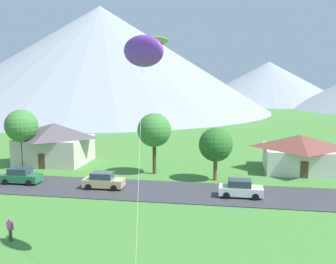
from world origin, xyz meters
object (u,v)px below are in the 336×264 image
object	(u,v)px
tree_left_of_center	(21,126)
parked_car_white_mid_east	(240,189)
house_left_center	(55,142)
parked_car_green_mid_west	(21,176)
house_leftmost	(299,152)
parked_car_tan_west_end	(103,181)
tree_center	(154,130)
kite_flyer_with_kite	(143,55)
watcher_person	(10,229)
tree_near_left	(216,145)

from	to	relation	value
tree_left_of_center	parked_car_white_mid_east	xyz separation A→B (m)	(27.31, -7.90, -4.56)
house_left_center	parked_car_green_mid_west	bearing A→B (deg)	-83.94
house_leftmost	parked_car_green_mid_west	world-z (taller)	house_leftmost
house_left_center	parked_car_tan_west_end	distance (m)	15.33
tree_center	parked_car_green_mid_west	bearing A→B (deg)	-153.08
parked_car_white_mid_east	tree_center	bearing A→B (deg)	142.34
tree_left_of_center	parked_car_white_mid_east	distance (m)	28.80
house_left_center	parked_car_green_mid_west	world-z (taller)	house_left_center
kite_flyer_with_kite	watcher_person	world-z (taller)	kite_flyer_with_kite
tree_center	parked_car_white_mid_east	bearing A→B (deg)	-37.66
parked_car_green_mid_west	tree_center	bearing A→B (deg)	26.92
kite_flyer_with_kite	tree_left_of_center	bearing A→B (deg)	132.80
house_leftmost	tree_near_left	distance (m)	12.11
kite_flyer_with_kite	parked_car_tan_west_end	bearing A→B (deg)	117.18
tree_center	parked_car_tan_west_end	distance (m)	9.32
tree_left_of_center	parked_car_white_mid_east	world-z (taller)	tree_left_of_center
tree_center	parked_car_white_mid_east	distance (m)	13.48
house_leftmost	parked_car_green_mid_west	distance (m)	33.04
kite_flyer_with_kite	watcher_person	distance (m)	15.88
house_left_center	tree_left_of_center	xyz separation A→B (m)	(-2.65, -3.56, 2.60)
house_left_center	tree_left_of_center	bearing A→B (deg)	-126.67
parked_car_green_mid_west	watcher_person	xyz separation A→B (m)	(7.33, -13.92, 0.01)
house_leftmost	house_left_center	size ratio (longest dim) A/B	0.95
house_left_center	parked_car_green_mid_west	xyz separation A→B (m)	(1.12, -10.52, -1.96)
tree_left_of_center	kite_flyer_with_kite	distance (m)	32.32
tree_left_of_center	parked_car_tan_west_end	size ratio (longest dim) A/B	1.78
tree_center	tree_near_left	bearing A→B (deg)	-13.44
tree_left_of_center	tree_center	size ratio (longest dim) A/B	1.02
tree_left_of_center	tree_center	xyz separation A→B (m)	(17.23, -0.12, -0.14)
house_left_center	parked_car_tan_west_end	world-z (taller)	house_left_center
house_leftmost	tree_center	bearing A→B (deg)	-164.83
watcher_person	tree_near_left	bearing A→B (deg)	54.58
tree_center	watcher_person	size ratio (longest dim) A/B	4.39
parked_car_tan_west_end	house_left_center	bearing A→B (deg)	134.34
kite_flyer_with_kite	house_leftmost	bearing A→B (deg)	64.37
tree_left_of_center	kite_flyer_with_kite	world-z (taller)	kite_flyer_with_kite
tree_center	house_leftmost	bearing A→B (deg)	15.17
tree_center	parked_car_white_mid_east	xyz separation A→B (m)	(10.08, -7.78, -4.42)
tree_center	parked_car_tan_west_end	size ratio (longest dim) A/B	1.74
tree_near_left	tree_left_of_center	size ratio (longest dim) A/B	0.80
house_leftmost	watcher_person	size ratio (longest dim) A/B	5.34
house_leftmost	tree_left_of_center	distance (m)	35.12
house_leftmost	house_left_center	world-z (taller)	house_left_center
tree_near_left	house_leftmost	bearing A→B (deg)	32.80
tree_near_left	kite_flyer_with_kite	size ratio (longest dim) A/B	0.43
watcher_person	parked_car_white_mid_east	bearing A→B (deg)	38.66
parked_car_green_mid_west	kite_flyer_with_kite	distance (m)	26.69
parked_car_green_mid_west	parked_car_white_mid_east	distance (m)	23.56
tree_near_left	parked_car_green_mid_west	world-z (taller)	tree_near_left
parked_car_white_mid_east	parked_car_tan_west_end	bearing A→B (deg)	177.60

